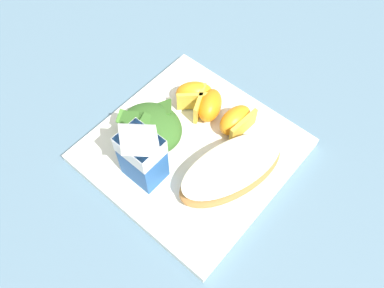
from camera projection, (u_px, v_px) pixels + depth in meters
The scene contains 8 objects.
ground at pixel (192, 153), 0.62m from camera, with size 3.00×3.00×0.00m, color slate.
white_plate at pixel (192, 150), 0.61m from camera, with size 0.28×0.28×0.02m, color white.
cheesy_pizza_bread at pixel (230, 171), 0.57m from camera, with size 0.12×0.19×0.04m.
green_salad_pile at pixel (151, 128), 0.60m from camera, with size 0.10×0.10×0.05m.
milk_carton at pixel (141, 152), 0.53m from camera, with size 0.06×0.05×0.11m.
orange_wedge_front at pixel (236, 121), 0.61m from camera, with size 0.04×0.06×0.04m.
orange_wedge_middle at pixel (209, 105), 0.63m from camera, with size 0.06×0.07×0.04m.
orange_wedge_rear at pixel (194, 94), 0.64m from camera, with size 0.07×0.07×0.04m.
Camera 1 is at (-0.21, 0.24, 0.53)m, focal length 37.20 mm.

